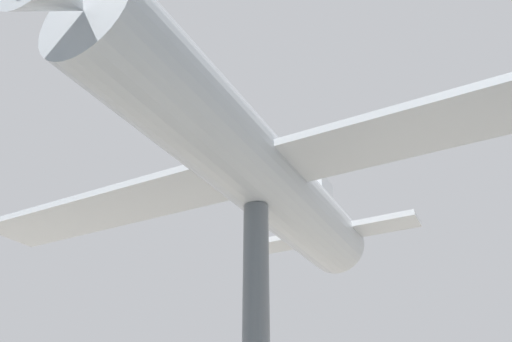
% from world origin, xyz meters
% --- Properties ---
extents(suspended_airplane, '(17.25, 12.71, 3.08)m').
position_xyz_m(suspended_airplane, '(0.05, 0.15, 7.74)').
color(suspended_airplane, '#B2B7BC').
rests_on(suspended_airplane, support_pylon_central).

